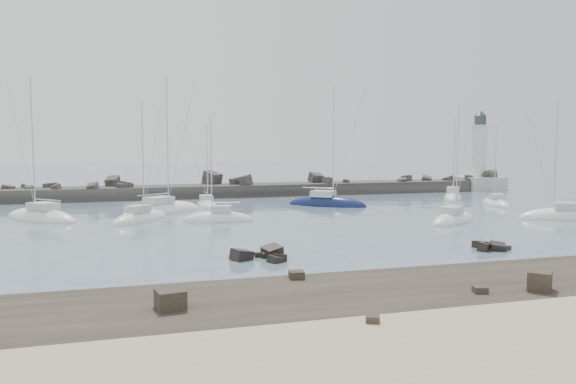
{
  "coord_description": "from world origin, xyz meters",
  "views": [
    {
      "loc": [
        -13.16,
        -47.55,
        8.2
      ],
      "look_at": [
        4.25,
        12.0,
        2.78
      ],
      "focal_mm": 35.0,
      "sensor_mm": 36.0,
      "label": 1
    }
  ],
  "objects_px": {
    "sailboat_6": "(207,206)",
    "sailboat_8": "(327,204)",
    "sailboat_3": "(140,219)",
    "sailboat_12": "(453,198)",
    "sailboat_10": "(496,204)",
    "sailboat_7": "(453,221)",
    "sailboat_9": "(560,218)",
    "sailboat_5": "(218,220)",
    "lighthouse": "(479,172)",
    "sailboat_1": "(41,219)",
    "sailboat_4": "(163,211)"
  },
  "relations": [
    {
      "from": "sailboat_6",
      "to": "sailboat_8",
      "type": "xyz_separation_m",
      "value": [
        15.34,
        -3.07,
        0.02
      ]
    },
    {
      "from": "sailboat_3",
      "to": "sailboat_12",
      "type": "height_order",
      "value": "sailboat_3"
    },
    {
      "from": "sailboat_8",
      "to": "sailboat_10",
      "type": "height_order",
      "value": "sailboat_8"
    },
    {
      "from": "sailboat_7",
      "to": "sailboat_9",
      "type": "bearing_deg",
      "value": -5.69
    },
    {
      "from": "sailboat_3",
      "to": "sailboat_10",
      "type": "xyz_separation_m",
      "value": [
        45.58,
        2.16,
        -0.0
      ]
    },
    {
      "from": "sailboat_7",
      "to": "sailboat_8",
      "type": "relative_size",
      "value": 0.79
    },
    {
      "from": "sailboat_5",
      "to": "sailboat_10",
      "type": "xyz_separation_m",
      "value": [
        37.75,
        4.81,
        -0.01
      ]
    },
    {
      "from": "sailboat_5",
      "to": "sailboat_12",
      "type": "relative_size",
      "value": 0.93
    },
    {
      "from": "sailboat_9",
      "to": "sailboat_3",
      "type": "bearing_deg",
      "value": 165.4
    },
    {
      "from": "sailboat_7",
      "to": "lighthouse",
      "type": "bearing_deg",
      "value": 51.81
    },
    {
      "from": "sailboat_5",
      "to": "sailboat_3",
      "type": "bearing_deg",
      "value": 161.24
    },
    {
      "from": "sailboat_5",
      "to": "sailboat_6",
      "type": "bearing_deg",
      "value": 86.68
    },
    {
      "from": "sailboat_6",
      "to": "sailboat_1",
      "type": "bearing_deg",
      "value": -158.18
    },
    {
      "from": "sailboat_3",
      "to": "sailboat_9",
      "type": "relative_size",
      "value": 0.98
    },
    {
      "from": "sailboat_9",
      "to": "sailboat_5",
      "type": "bearing_deg",
      "value": 166.33
    },
    {
      "from": "sailboat_3",
      "to": "sailboat_8",
      "type": "relative_size",
      "value": 0.81
    },
    {
      "from": "sailboat_8",
      "to": "sailboat_5",
      "type": "bearing_deg",
      "value": -146.48
    },
    {
      "from": "sailboat_12",
      "to": "sailboat_9",
      "type": "bearing_deg",
      "value": -92.29
    },
    {
      "from": "sailboat_1",
      "to": "sailboat_6",
      "type": "relative_size",
      "value": 1.41
    },
    {
      "from": "sailboat_4",
      "to": "sailboat_3",
      "type": "bearing_deg",
      "value": -112.66
    },
    {
      "from": "sailboat_8",
      "to": "sailboat_9",
      "type": "height_order",
      "value": "sailboat_8"
    },
    {
      "from": "sailboat_3",
      "to": "sailboat_6",
      "type": "relative_size",
      "value": 1.17
    },
    {
      "from": "lighthouse",
      "to": "sailboat_8",
      "type": "relative_size",
      "value": 0.87
    },
    {
      "from": "sailboat_10",
      "to": "sailboat_12",
      "type": "height_order",
      "value": "sailboat_12"
    },
    {
      "from": "sailboat_9",
      "to": "sailboat_12",
      "type": "height_order",
      "value": "sailboat_9"
    },
    {
      "from": "sailboat_5",
      "to": "sailboat_8",
      "type": "distance_m",
      "value": 19.36
    },
    {
      "from": "sailboat_6",
      "to": "sailboat_7",
      "type": "height_order",
      "value": "sailboat_7"
    },
    {
      "from": "sailboat_1",
      "to": "sailboat_10",
      "type": "bearing_deg",
      "value": -1.45
    },
    {
      "from": "sailboat_7",
      "to": "sailboat_12",
      "type": "relative_size",
      "value": 1.04
    },
    {
      "from": "sailboat_1",
      "to": "sailboat_10",
      "type": "distance_m",
      "value": 55.79
    },
    {
      "from": "sailboat_3",
      "to": "sailboat_8",
      "type": "xyz_separation_m",
      "value": [
        23.97,
        8.03,
        0.01
      ]
    },
    {
      "from": "lighthouse",
      "to": "sailboat_5",
      "type": "relative_size",
      "value": 1.22
    },
    {
      "from": "lighthouse",
      "to": "sailboat_8",
      "type": "height_order",
      "value": "sailboat_8"
    },
    {
      "from": "sailboat_9",
      "to": "sailboat_10",
      "type": "distance_m",
      "value": 13.67
    },
    {
      "from": "sailboat_1",
      "to": "sailboat_4",
      "type": "height_order",
      "value": "sailboat_4"
    },
    {
      "from": "sailboat_10",
      "to": "sailboat_3",
      "type": "bearing_deg",
      "value": -177.29
    },
    {
      "from": "sailboat_9",
      "to": "sailboat_4",
      "type": "bearing_deg",
      "value": 156.33
    },
    {
      "from": "sailboat_3",
      "to": "sailboat_12",
      "type": "distance_m",
      "value": 45.8
    },
    {
      "from": "sailboat_8",
      "to": "sailboat_12",
      "type": "height_order",
      "value": "sailboat_8"
    },
    {
      "from": "sailboat_3",
      "to": "sailboat_7",
      "type": "bearing_deg",
      "value": -17.96
    },
    {
      "from": "sailboat_12",
      "to": "sailboat_5",
      "type": "bearing_deg",
      "value": -160.08
    },
    {
      "from": "sailboat_1",
      "to": "sailboat_5",
      "type": "bearing_deg",
      "value": -19.07
    },
    {
      "from": "sailboat_6",
      "to": "sailboat_9",
      "type": "distance_m",
      "value": 41.63
    },
    {
      "from": "sailboat_9",
      "to": "sailboat_12",
      "type": "relative_size",
      "value": 1.09
    },
    {
      "from": "sailboat_6",
      "to": "sailboat_3",
      "type": "bearing_deg",
      "value": -127.84
    },
    {
      "from": "sailboat_6",
      "to": "sailboat_12",
      "type": "relative_size",
      "value": 0.91
    },
    {
      "from": "sailboat_10",
      "to": "sailboat_12",
      "type": "bearing_deg",
      "value": 96.93
    },
    {
      "from": "sailboat_1",
      "to": "sailboat_10",
      "type": "relative_size",
      "value": 1.41
    },
    {
      "from": "lighthouse",
      "to": "sailboat_4",
      "type": "height_order",
      "value": "sailboat_4"
    },
    {
      "from": "sailboat_4",
      "to": "sailboat_7",
      "type": "distance_m",
      "value": 33.06
    }
  ]
}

